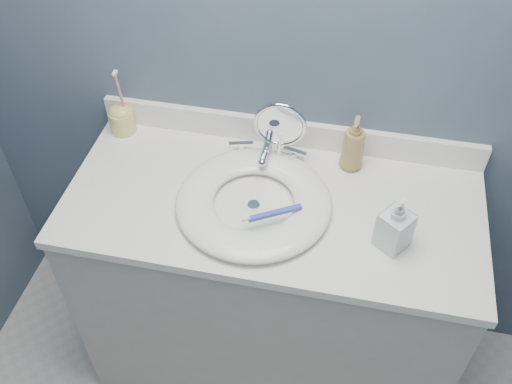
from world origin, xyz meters
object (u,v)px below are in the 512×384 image
(soap_bottle_clear, at_px, (396,223))
(toothbrush_holder, at_px, (122,118))
(makeup_mirror, at_px, (280,132))
(soap_bottle_amber, at_px, (354,143))

(soap_bottle_clear, distance_m, toothbrush_holder, 0.93)
(makeup_mirror, height_order, soap_bottle_clear, makeup_mirror)
(makeup_mirror, bearing_deg, toothbrush_holder, 172.86)
(makeup_mirror, xyz_separation_m, soap_bottle_clear, (0.36, -0.25, -0.04))
(soap_bottle_amber, height_order, toothbrush_holder, toothbrush_holder)
(makeup_mirror, distance_m, toothbrush_holder, 0.54)
(toothbrush_holder, bearing_deg, makeup_mirror, -5.73)
(makeup_mirror, relative_size, toothbrush_holder, 0.99)
(soap_bottle_amber, xyz_separation_m, toothbrush_holder, (-0.75, 0.02, -0.04))
(soap_bottle_amber, relative_size, toothbrush_holder, 0.79)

